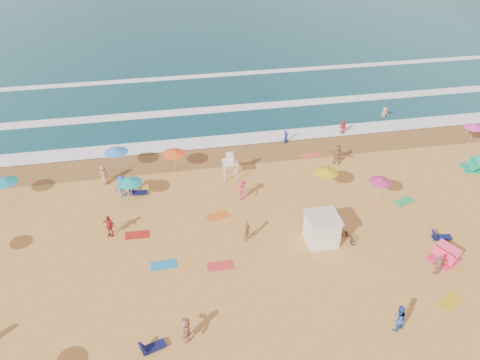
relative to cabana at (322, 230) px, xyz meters
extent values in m
plane|color=gold|center=(-6.64, 0.32, -1.00)|extent=(220.00, 220.00, 0.00)
plane|color=olive|center=(-6.64, 12.82, -0.99)|extent=(220.00, 220.00, 0.00)
cube|color=white|center=(-6.64, 15.32, -0.90)|extent=(200.00, 2.20, 0.05)
cube|color=white|center=(-6.64, 22.32, -0.90)|extent=(200.00, 1.60, 0.05)
cube|color=white|center=(-6.64, 32.32, -0.90)|extent=(200.00, 1.20, 0.05)
cube|color=white|center=(0.00, 0.00, 0.00)|extent=(2.00, 2.00, 2.00)
cube|color=silver|center=(0.00, 0.00, 1.06)|extent=(2.20, 2.20, 0.12)
imported|color=black|center=(1.90, -0.30, -0.60)|extent=(0.87, 1.60, 0.80)
cone|color=teal|center=(-22.15, 8.99, 0.89)|extent=(1.85, 1.85, 0.35)
cone|color=#3385E6|center=(-13.96, 11.54, 1.21)|extent=(1.94, 1.94, 0.35)
cone|color=#C52B6D|center=(5.71, 3.45, 1.13)|extent=(1.67, 1.67, 0.35)
cone|color=#FF521A|center=(-9.26, 10.89, 0.91)|extent=(1.94, 1.94, 0.35)
cone|color=gold|center=(2.03, 5.30, 1.23)|extent=(1.93, 1.93, 0.35)
cone|color=#FF38CC|center=(17.77, 10.05, 1.22)|extent=(1.67, 1.67, 0.35)
cone|color=#14A1A6|center=(-12.83, 7.13, 0.90)|extent=(1.82, 1.82, 0.35)
cube|color=#0F134C|center=(-11.67, -6.79, -0.83)|extent=(1.41, 0.93, 0.34)
cube|color=#0F194B|center=(8.35, -1.41, -0.83)|extent=(1.36, 0.71, 0.34)
cube|color=#0E1246|center=(-12.37, 8.00, -0.83)|extent=(1.35, 0.68, 0.34)
cube|color=#2081CB|center=(-10.83, -0.42, -0.98)|extent=(1.73, 0.92, 0.03)
cube|color=orange|center=(-6.61, 4.05, -0.98)|extent=(1.87, 1.28, 0.03)
cube|color=red|center=(-7.22, -1.18, -0.98)|extent=(1.70, 0.86, 0.03)
cube|color=#B01E16|center=(-12.51, 2.96, -0.98)|extent=(1.74, 0.93, 0.03)
cube|color=green|center=(7.92, 3.21, -0.98)|extent=(1.90, 1.46, 0.03)
cube|color=gold|center=(5.85, -6.70, -0.98)|extent=(1.90, 1.55, 0.03)
cube|color=#E35335|center=(2.97, 11.27, -0.98)|extent=(1.86, 1.25, 0.03)
imported|color=#2559B0|center=(-13.56, 7.98, -0.07)|extent=(1.36, 1.04, 1.86)
imported|color=blue|center=(1.72, -7.96, -0.12)|extent=(1.05, 0.94, 1.77)
imported|color=tan|center=(6.22, -4.44, -0.23)|extent=(0.96, 0.53, 1.54)
imported|color=#AD754F|center=(-15.08, 10.09, -0.14)|extent=(0.90, 0.64, 1.72)
imported|color=brown|center=(-5.00, 1.04, -0.19)|extent=(0.66, 0.71, 1.62)
imported|color=#2343A3|center=(1.32, 14.00, -0.46)|extent=(0.69, 0.66, 1.58)
imported|color=#A7794D|center=(4.74, 9.61, -0.09)|extent=(1.75, 1.20, 1.81)
imported|color=tan|center=(12.71, 17.13, -0.49)|extent=(1.05, 0.69, 1.52)
imported|color=tan|center=(-9.86, -6.45, -0.21)|extent=(0.49, 1.46, 1.57)
imported|color=#DE375A|center=(-4.52, 5.77, -0.11)|extent=(1.31, 1.01, 1.79)
imported|color=#CE333D|center=(7.27, 14.79, -0.42)|extent=(0.99, 1.03, 1.66)
imported|color=#B82E30|center=(-14.35, 3.28, -0.15)|extent=(1.08, 0.83, 1.71)
camera|label=1|loc=(-10.05, -23.29, 20.48)|focal=35.00mm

